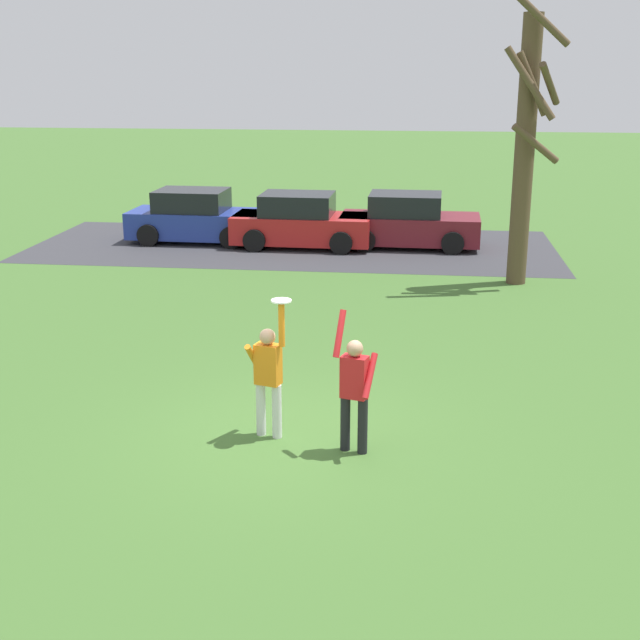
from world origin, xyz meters
name	(u,v)px	position (x,y,z in m)	size (l,w,h in m)	color
ground_plane	(287,435)	(0.00, 0.00, 0.00)	(120.00, 120.00, 0.00)	#426B2D
person_catcher	(268,373)	(-0.26, -0.04, 0.98)	(0.58, 0.48, 2.08)	silver
person_defender	(354,386)	(1.02, -0.41, 0.98)	(0.62, 0.54, 2.04)	black
frisbee_disc	(281,301)	(-0.04, -0.10, 2.09)	(0.29, 0.29, 0.02)	white
parked_car_blue	(196,218)	(-4.96, 13.82, 0.73)	(4.15, 2.13, 1.59)	#233893
parked_car_red	(301,222)	(-1.64, 13.42, 0.73)	(4.15, 2.13, 1.59)	red
parked_car_maroon	(409,223)	(1.54, 13.77, 0.73)	(4.15, 2.13, 1.59)	maroon
parking_strip	(293,246)	(-1.90, 13.44, 0.00)	(15.56, 6.40, 0.01)	#38383D
bare_tree_tall	(526,144)	(4.31, 9.62, 3.42)	(1.48, 1.10, 6.81)	brown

